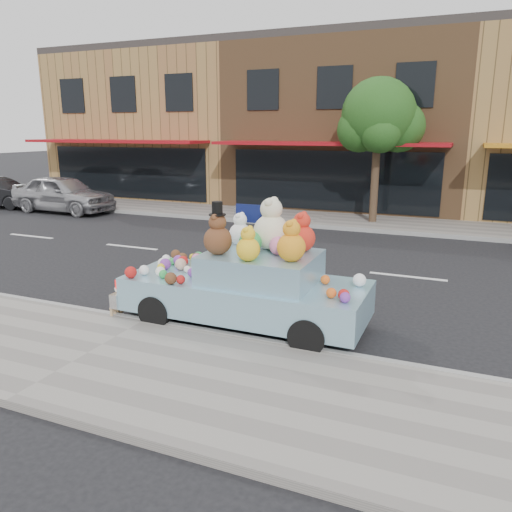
% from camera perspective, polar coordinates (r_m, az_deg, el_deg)
% --- Properties ---
extents(ground, '(120.00, 120.00, 0.00)m').
position_cam_1_polar(ground, '(13.44, -0.21, -0.49)').
color(ground, black).
rests_on(ground, ground).
extents(near_sidewalk, '(60.00, 3.00, 0.12)m').
position_cam_1_polar(near_sidewalk, '(8.19, -18.65, -10.79)').
color(near_sidewalk, gray).
rests_on(near_sidewalk, ground).
extents(far_sidewalk, '(60.00, 3.00, 0.12)m').
position_cam_1_polar(far_sidewalk, '(19.44, 7.33, 4.19)').
color(far_sidewalk, gray).
rests_on(far_sidewalk, ground).
extents(near_kerb, '(60.00, 0.12, 0.13)m').
position_cam_1_polar(near_kerb, '(9.25, -12.52, -7.37)').
color(near_kerb, gray).
rests_on(near_kerb, ground).
extents(far_kerb, '(60.00, 0.12, 0.13)m').
position_cam_1_polar(far_kerb, '(18.02, 6.04, 3.45)').
color(far_kerb, gray).
rests_on(far_kerb, ground).
extents(storefront_left, '(10.00, 9.80, 7.30)m').
position_cam_1_polar(storefront_left, '(28.29, -9.71, 14.51)').
color(storefront_left, olive).
rests_on(storefront_left, ground).
extents(storefront_mid, '(10.00, 9.80, 7.30)m').
position_cam_1_polar(storefront_mid, '(24.47, 11.19, 14.52)').
color(storefront_mid, brown).
rests_on(storefront_mid, ground).
extents(street_tree, '(3.00, 2.70, 5.22)m').
position_cam_1_polar(street_tree, '(18.76, 13.90, 14.69)').
color(street_tree, '#38281C').
rests_on(street_tree, ground).
extents(car_silver, '(4.66, 1.98, 1.57)m').
position_cam_1_polar(car_silver, '(22.76, -21.18, 6.65)').
color(car_silver, '#A0A0A5').
rests_on(car_silver, ground).
extents(art_car, '(4.49, 1.78, 2.28)m').
position_cam_1_polar(art_car, '(8.84, -0.98, -2.93)').
color(art_car, black).
rests_on(art_car, ground).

